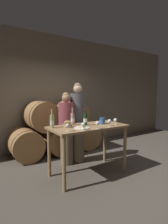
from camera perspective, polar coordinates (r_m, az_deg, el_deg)
The scene contains 17 objects.
ground_plane at distance 3.63m, azimuth 1.35°, elevation -19.44°, with size 10.00×10.00×0.00m, color #564F44.
stone_wall_back at distance 5.10m, azimuth -11.79°, elevation 6.36°, with size 10.00×0.12×3.20m.
barrel_stack at distance 4.68m, azimuth -9.04°, elevation -5.60°, with size 2.38×0.87×1.39m.
tasting_table at distance 3.36m, azimuth 1.39°, elevation -6.88°, with size 1.47×0.74×0.95m.
person_left at distance 3.87m, azimuth -5.73°, elevation -5.31°, with size 0.34×0.34×1.59m.
person_right at distance 3.99m, azimuth -1.99°, elevation -3.27°, with size 0.36×0.36×1.80m.
wine_bottle_red at distance 3.36m, azimuth 0.44°, elevation -2.37°, with size 0.08×0.08×0.33m.
wine_bottle_white at distance 3.16m, azimuth -10.41°, elevation -3.02°, with size 0.08×0.08×0.33m.
wine_bottle_rose at distance 3.40m, azimuth -3.75°, elevation -2.29°, with size 0.08×0.08×0.33m.
blue_crock at distance 3.52m, azimuth 6.02°, elevation -2.83°, with size 0.12×0.12×0.13m.
bread_basket at distance 3.21m, azimuth -5.37°, elevation -4.10°, with size 0.17×0.17×0.12m.
cheese_plate at distance 3.09m, azimuth -0.69°, elevation -5.17°, with size 0.27×0.27×0.04m.
wine_glass_far_left at distance 2.83m, azimuth -5.41°, elevation -4.55°, with size 0.07×0.07×0.13m.
wine_glass_left at distance 2.89m, azimuth -0.29°, elevation -4.31°, with size 0.07×0.07×0.13m.
wine_glass_center at distance 3.05m, azimuth 4.41°, elevation -3.76°, with size 0.07×0.07×0.13m.
wine_glass_right at distance 3.31m, azimuth 8.31°, elevation -3.03°, with size 0.07×0.07×0.13m.
wine_glass_far_right at distance 3.45m, azimuth 10.19°, elevation -2.70°, with size 0.07×0.07×0.13m.
Camera 1 is at (-1.85, -2.70, 1.57)m, focal length 28.00 mm.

